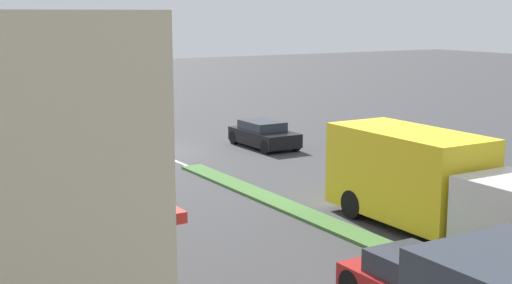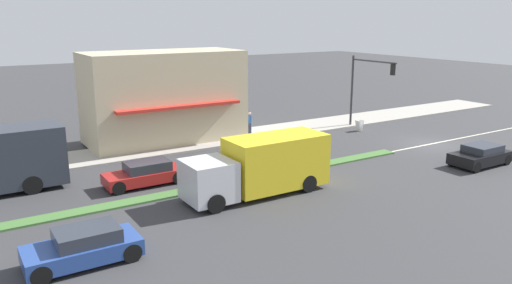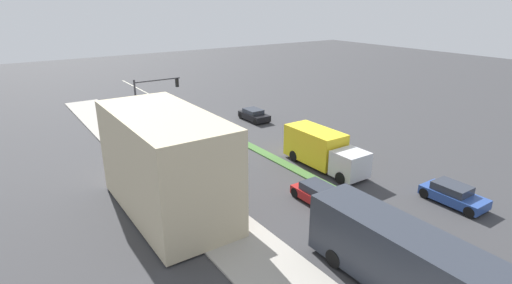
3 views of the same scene
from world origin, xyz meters
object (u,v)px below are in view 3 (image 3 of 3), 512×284
object	(u,v)px
delivery_truck	(322,149)
city_bus	(417,268)
pedestrian	(157,161)
coupe_blue	(453,195)
suv_black	(254,115)
hatchback_red	(320,195)
traffic_signal_main	(151,97)
warning_aframe_sign	(160,133)

from	to	relation	value
delivery_truck	city_bus	distance (m)	15.28
pedestrian	coupe_blue	xyz separation A→B (m)	(-14.13, 15.63, -0.35)
delivery_truck	suv_black	size ratio (longest dim) A/B	1.97
delivery_truck	hatchback_red	xyz separation A→B (m)	(4.40, 4.49, -0.85)
traffic_signal_main	suv_black	distance (m)	11.66
delivery_truck	coupe_blue	bearing A→B (deg)	106.60
city_bus	coupe_blue	bearing A→B (deg)	-157.77
traffic_signal_main	pedestrian	xyz separation A→B (m)	(3.00, 8.71, -2.91)
traffic_signal_main	delivery_truck	xyz separation A→B (m)	(-8.32, 14.95, -2.43)
warning_aframe_sign	suv_black	distance (m)	10.78
traffic_signal_main	coupe_blue	distance (m)	26.96
suv_black	hatchback_red	world-z (taller)	hatchback_red
delivery_truck	coupe_blue	xyz separation A→B (m)	(-2.80, 9.39, -0.83)
warning_aframe_sign	suv_black	bearing A→B (deg)	177.78
suv_black	coupe_blue	world-z (taller)	coupe_blue
pedestrian	hatchback_red	world-z (taller)	pedestrian
city_bus	hatchback_red	xyz separation A→B (m)	(-2.80, -8.99, -1.13)
delivery_truck	hatchback_red	distance (m)	6.35
delivery_truck	traffic_signal_main	bearing A→B (deg)	-60.89
traffic_signal_main	pedestrian	distance (m)	9.66
pedestrian	city_bus	bearing A→B (deg)	101.82
pedestrian	delivery_truck	distance (m)	12.94
suv_black	warning_aframe_sign	bearing A→B (deg)	-2.22
delivery_truck	city_bus	bearing A→B (deg)	61.89
suv_black	hatchback_red	bearing A→B (deg)	68.54
warning_aframe_sign	suv_black	xyz separation A→B (m)	(-10.77, 0.42, 0.18)
pedestrian	hatchback_red	distance (m)	12.78
delivery_truck	warning_aframe_sign	bearing A→B (deg)	-60.77
pedestrian	city_bus	distance (m)	20.16
traffic_signal_main	warning_aframe_sign	size ratio (longest dim) A/B	6.69
warning_aframe_sign	hatchback_red	size ratio (longest dim) A/B	0.20
suv_black	delivery_truck	bearing A→B (deg)	78.55
pedestrian	city_bus	size ratio (longest dim) A/B	0.15
city_bus	coupe_blue	xyz separation A→B (m)	(-10.00, -4.09, -1.11)
city_bus	hatchback_red	size ratio (longest dim) A/B	2.66
pedestrian	delivery_truck	world-z (taller)	delivery_truck
city_bus	suv_black	xyz separation A→B (m)	(-10.00, -27.31, -1.14)
warning_aframe_sign	suv_black	world-z (taller)	suv_black
city_bus	hatchback_red	world-z (taller)	city_bus
pedestrian	city_bus	xyz separation A→B (m)	(-4.13, 19.72, 0.76)
suv_black	coupe_blue	bearing A→B (deg)	90.00
delivery_truck	city_bus	size ratio (longest dim) A/B	0.68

